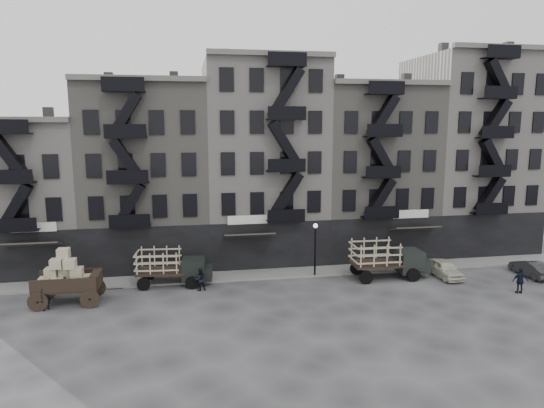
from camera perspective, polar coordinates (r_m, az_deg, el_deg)
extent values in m
plane|color=#38383A|center=(35.62, 1.43, -10.09)|extent=(140.00, 140.00, 0.00)
cube|color=slate|center=(39.08, 0.31, -8.17)|extent=(55.00, 2.50, 0.15)
cube|color=#AEA7A0|center=(45.23, -27.07, 0.92)|extent=(10.00, 10.00, 12.00)
cube|color=black|center=(41.35, -28.61, -5.59)|extent=(10.00, 0.35, 4.00)
cube|color=#4C4744|center=(44.16, -24.59, 9.52)|extent=(0.70, 0.70, 1.20)
cube|color=slate|center=(43.20, -14.42, 3.32)|extent=(10.00, 10.00, 15.00)
cube|color=black|center=(39.32, -14.59, -5.45)|extent=(10.00, 0.35, 4.00)
cube|color=#595651|center=(37.96, -15.48, 14.10)|extent=(10.00, 0.50, 0.40)
cube|color=#4C4744|center=(43.44, -18.95, 13.85)|extent=(0.70, 0.70, 1.20)
cube|color=#4C4744|center=(43.00, -11.46, 14.22)|extent=(0.70, 0.70, 1.20)
cube|color=#AEA7A0|center=(43.52, -1.19, 4.98)|extent=(10.00, 10.00, 17.00)
cube|color=black|center=(39.78, -0.03, -4.96)|extent=(10.00, 0.35, 4.00)
cube|color=#595651|center=(38.65, 0.02, 17.33)|extent=(10.00, 0.50, 0.40)
cube|color=#4C4744|center=(43.37, -5.33, 16.98)|extent=(0.70, 0.70, 1.20)
cube|color=#4C4744|center=(44.20, 2.12, 16.87)|extent=(0.70, 0.70, 1.20)
cube|color=slate|center=(46.24, 11.18, 3.83)|extent=(10.00, 10.00, 15.00)
cube|color=black|center=(42.64, 13.35, -4.23)|extent=(10.00, 0.35, 4.00)
cube|color=#595651|center=(41.39, 14.19, 13.75)|extent=(10.00, 0.50, 0.40)
cube|color=#4C4744|center=(45.15, 7.86, 14.08)|extent=(0.70, 0.70, 1.20)
cube|color=#4C4744|center=(47.13, 14.42, 13.69)|extent=(0.70, 0.70, 1.20)
cube|color=#AEA7A0|center=(50.62, 21.89, 5.51)|extent=(10.00, 10.00, 18.00)
cube|color=black|center=(47.48, 24.51, -3.44)|extent=(10.00, 0.35, 4.00)
cube|color=#595651|center=(46.66, 26.09, 16.29)|extent=(10.00, 0.50, 0.40)
cube|color=#4C4744|center=(49.45, 19.53, 16.74)|extent=(0.70, 0.70, 1.20)
cube|color=#4C4744|center=(52.32, 24.98, 15.98)|extent=(0.70, 0.70, 1.20)
cylinder|color=black|center=(38.11, 5.09, -5.65)|extent=(0.14, 0.14, 4.00)
sphere|color=silver|center=(37.61, 5.14, -2.57)|extent=(0.36, 0.36, 0.36)
cube|color=black|center=(35.49, -22.89, -9.00)|extent=(4.15, 2.23, 0.23)
cylinder|color=black|center=(35.03, -25.85, -10.34)|extent=(1.26, 0.13, 1.26)
cylinder|color=black|center=(37.10, -24.86, -9.17)|extent=(1.26, 0.13, 1.26)
cylinder|color=black|center=(34.25, -20.63, -10.43)|extent=(1.26, 0.13, 1.26)
cylinder|color=black|center=(36.37, -19.94, -9.22)|extent=(1.26, 0.13, 1.26)
cube|color=black|center=(34.96, -20.00, -8.30)|extent=(0.60, 1.84, 0.91)
cube|color=black|center=(37.19, -12.89, -7.71)|extent=(3.71, 2.40, 0.19)
cube|color=black|center=(36.90, -9.19, -7.55)|extent=(1.83, 2.02, 1.56)
cube|color=black|center=(36.93, -7.71, -8.01)|extent=(0.97, 1.63, 0.94)
cylinder|color=black|center=(36.14, -9.44, -9.14)|extent=(0.95, 0.31, 0.94)
cylinder|color=black|center=(38.11, -9.20, -8.14)|extent=(0.95, 0.31, 0.94)
cylinder|color=black|center=(36.58, -14.88, -9.11)|extent=(0.95, 0.31, 0.94)
cylinder|color=black|center=(38.53, -14.35, -8.13)|extent=(0.95, 0.31, 0.94)
cube|color=black|center=(38.64, 12.24, -6.87)|extent=(3.92, 2.38, 0.20)
cube|color=black|center=(39.59, 15.81, -6.44)|extent=(1.87, 2.09, 1.70)
cube|color=black|center=(40.11, 17.13, -6.81)|extent=(0.95, 1.73, 1.02)
cylinder|color=black|center=(38.79, 16.30, -8.03)|extent=(1.03, 0.28, 1.02)
cylinder|color=black|center=(40.76, 14.95, -7.11)|extent=(1.03, 0.28, 1.02)
cylinder|color=black|center=(37.40, 11.02, -8.48)|extent=(1.03, 0.28, 1.02)
cylinder|color=black|center=(39.44, 9.91, -7.48)|extent=(1.03, 0.28, 1.02)
imported|color=beige|center=(40.64, 19.61, -7.17)|extent=(1.67, 3.96, 1.34)
imported|color=black|center=(43.56, 28.18, -6.71)|extent=(1.32, 3.79, 1.25)
imported|color=black|center=(34.94, -25.11, -9.71)|extent=(0.84, 0.84, 1.98)
imported|color=black|center=(35.66, -8.44, -8.77)|extent=(0.93, 0.80, 1.66)
imported|color=black|center=(38.91, 27.18, -8.04)|extent=(1.15, 0.66, 1.84)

